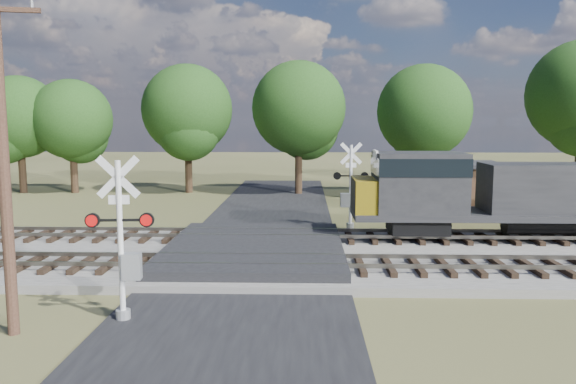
{
  "coord_description": "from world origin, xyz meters",
  "views": [
    {
      "loc": [
        1.98,
        -21.61,
        5.48
      ],
      "look_at": [
        1.29,
        2.0,
        2.52
      ],
      "focal_mm": 35.0,
      "sensor_mm": 36.0,
      "label": 1
    }
  ],
  "objects_px": {
    "utility_pole": "(3,155)",
    "equipment_shed": "(458,189)",
    "crossing_signal_far": "(349,193)",
    "crossing_signal_near": "(124,254)"
  },
  "relations": [
    {
      "from": "utility_pole",
      "to": "equipment_shed",
      "type": "height_order",
      "value": "utility_pole"
    },
    {
      "from": "crossing_signal_far",
      "to": "crossing_signal_near",
      "type": "bearing_deg",
      "value": 57.73
    },
    {
      "from": "crossing_signal_near",
      "to": "utility_pole",
      "type": "relative_size",
      "value": 0.52
    },
    {
      "from": "equipment_shed",
      "to": "crossing_signal_near",
      "type": "bearing_deg",
      "value": -121.62
    },
    {
      "from": "crossing_signal_far",
      "to": "equipment_shed",
      "type": "bearing_deg",
      "value": -152.1
    },
    {
      "from": "crossing_signal_near",
      "to": "crossing_signal_far",
      "type": "relative_size",
      "value": 1.03
    },
    {
      "from": "crossing_signal_near",
      "to": "equipment_shed",
      "type": "bearing_deg",
      "value": 47.48
    },
    {
      "from": "crossing_signal_near",
      "to": "crossing_signal_far",
      "type": "height_order",
      "value": "crossing_signal_near"
    },
    {
      "from": "crossing_signal_far",
      "to": "utility_pole",
      "type": "bearing_deg",
      "value": 51.65
    },
    {
      "from": "utility_pole",
      "to": "crossing_signal_near",
      "type": "bearing_deg",
      "value": 9.13
    }
  ]
}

